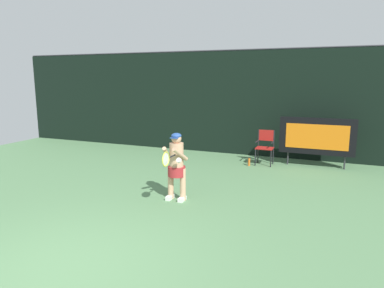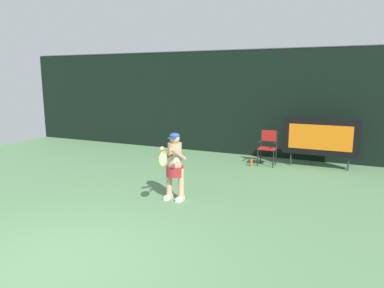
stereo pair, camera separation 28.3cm
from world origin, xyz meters
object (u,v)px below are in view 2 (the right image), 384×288
Objects in this scene: umpire_chair at (268,146)px; water_bottle at (251,162)px; tennis_player at (175,163)px; tennis_racket at (164,159)px; scoreboard at (320,137)px.

umpire_chair reaches higher than water_bottle.
water_bottle is (-0.41, -0.36, -0.50)m from umpire_chair.
tennis_player reaches higher than tennis_racket.
water_bottle is 0.44× the size of tennis_racket.
scoreboard is at bearing 18.67° from water_bottle.
tennis_player reaches higher than water_bottle.
scoreboard is 1.56m from umpire_chair.
tennis_racket is (-2.64, -4.91, 0.13)m from scoreboard.
water_bottle is (-1.91, -0.64, -0.82)m from scoreboard.
tennis_player is 2.51× the size of tennis_racket.
tennis_racket reaches higher than water_bottle.
scoreboard is 3.65× the size of tennis_racket.
scoreboard is at bearing 10.73° from umpire_chair.
scoreboard is 2.04× the size of umpire_chair.
water_bottle is at bearing -138.67° from umpire_chair.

